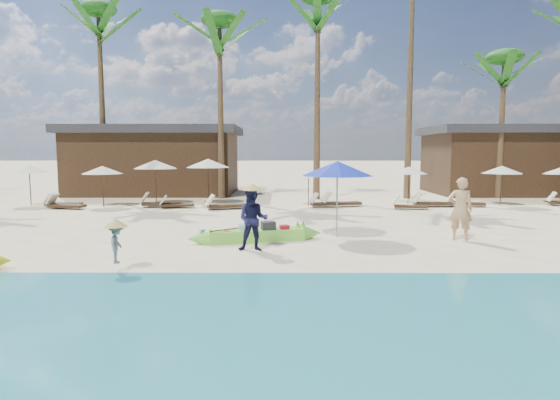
{
  "coord_description": "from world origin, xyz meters",
  "views": [
    {
      "loc": [
        0.16,
        -12.8,
        2.75
      ],
      "look_at": [
        0.1,
        2.0,
        1.19
      ],
      "focal_mm": 30.0,
      "sensor_mm": 36.0,
      "label": 1
    }
  ],
  "objects": [
    {
      "name": "palm_4",
      "position": [
        2.15,
        14.01,
        9.45
      ],
      "size": [
        2.08,
        2.08,
        11.7
      ],
      "color": "brown",
      "rests_on": "ground"
    },
    {
      "name": "vendor_green",
      "position": [
        -0.64,
        -0.09,
        0.87
      ],
      "size": [
        0.88,
        0.7,
        1.74
      ],
      "primitive_type": "imported",
      "rotation": [
        0.0,
        0.0,
        -0.05
      ],
      "color": "#16183D",
      "rests_on": "ground"
    },
    {
      "name": "lounger_4_left",
      "position": [
        -5.9,
        9.93,
        0.22
      ],
      "size": [
        1.98,
        0.78,
        0.66
      ],
      "rotation": [
        0.0,
        0.0,
        0.1
      ],
      "color": "#3D2819",
      "rests_on": "ground"
    },
    {
      "name": "ground",
      "position": [
        0.0,
        0.0,
        0.0
      ],
      "size": [
        240.0,
        240.0,
        0.0
      ],
      "primitive_type": "plane",
      "color": "#FFEABC",
      "rests_on": "ground"
    },
    {
      "name": "resort_parasol_5",
      "position": [
        -3.7,
        11.62,
        2.11
      ],
      "size": [
        2.27,
        2.27,
        2.34
      ],
      "color": "#3D2819",
      "rests_on": "ground"
    },
    {
      "name": "resort_parasol_7",
      "position": [
        6.79,
        11.62,
        1.75
      ],
      "size": [
        1.88,
        1.88,
        1.94
      ],
      "color": "#3D2819",
      "rests_on": "ground"
    },
    {
      "name": "lounger_7_left",
      "position": [
        6.14,
        9.18,
        0.18
      ],
      "size": [
        1.69,
        0.86,
        0.55
      ],
      "rotation": [
        0.0,
        0.0,
        -0.24
      ],
      "color": "#3D2819",
      "rests_on": "ground"
    },
    {
      "name": "pavilion_west",
      "position": [
        -8.0,
        17.5,
        2.19
      ],
      "size": [
        10.8,
        6.6,
        4.3
      ],
      "color": "#3D2819",
      "rests_on": "ground"
    },
    {
      "name": "green_canoe",
      "position": [
        -0.62,
        1.27,
        0.2
      ],
      "size": [
        4.58,
        1.49,
        0.59
      ],
      "rotation": [
        0.0,
        0.0,
        0.26
      ],
      "color": "#79E244",
      "rests_on": "ground"
    },
    {
      "name": "resort_parasol_3",
      "position": [
        -8.7,
        10.2,
        1.82
      ],
      "size": [
        1.95,
        1.95,
        2.01
      ],
      "color": "#3D2819",
      "rests_on": "ground"
    },
    {
      "name": "resort_parasol_4",
      "position": [
        -6.4,
        11.38,
        2.05
      ],
      "size": [
        2.21,
        2.21,
        2.28
      ],
      "color": "#3D2819",
      "rests_on": "ground"
    },
    {
      "name": "blue_umbrella",
      "position": [
        1.9,
        1.9,
        2.2
      ],
      "size": [
        2.26,
        2.26,
        2.43
      ],
      "color": "#99999E",
      "rests_on": "ground"
    },
    {
      "name": "pavilion_east",
      "position": [
        14.0,
        17.5,
        2.2
      ],
      "size": [
        8.8,
        6.6,
        4.3
      ],
      "color": "#3D2819",
      "rests_on": "ground"
    },
    {
      "name": "lounger_5_left",
      "position": [
        -2.6,
        9.14,
        0.21
      ],
      "size": [
        1.97,
        1.16,
        0.64
      ],
      "rotation": [
        0.0,
        0.0,
        0.33
      ],
      "color": "#3D2819",
      "rests_on": "ground"
    },
    {
      "name": "palm_2",
      "position": [
        -10.45,
        15.08,
        9.18
      ],
      "size": [
        2.08,
        2.08,
        11.33
      ],
      "color": "brown",
      "rests_on": "ground"
    },
    {
      "name": "lounger_4_right",
      "position": [
        -4.99,
        9.57,
        0.19
      ],
      "size": [
        1.72,
        0.81,
        0.56
      ],
      "rotation": [
        0.0,
        0.0,
        0.19
      ],
      "color": "#3D2819",
      "rests_on": "ground"
    },
    {
      "name": "lounger_6_right",
      "position": [
        2.99,
        10.14,
        0.23
      ],
      "size": [
        2.07,
        1.07,
        0.67
      ],
      "rotation": [
        0.0,
        0.0,
        0.24
      ],
      "color": "#3D2819",
      "rests_on": "ground"
    },
    {
      "name": "lounger_8_left",
      "position": [
        9.17,
        10.26,
        0.21
      ],
      "size": [
        1.89,
        0.93,
        0.62
      ],
      "rotation": [
        0.0,
        0.0,
        -0.22
      ],
      "color": "#3D2819",
      "rests_on": "ground"
    },
    {
      "name": "resort_parasol_2",
      "position": [
        -12.61,
        10.76,
        1.84
      ],
      "size": [
        1.98,
        1.98,
        2.04
      ],
      "color": "#3D2819",
      "rests_on": "ground"
    },
    {
      "name": "lounger_3_right",
      "position": [
        -10.22,
        9.26,
        0.21
      ],
      "size": [
        1.93,
        0.95,
        0.63
      ],
      "rotation": [
        0.0,
        0.0,
        -0.22
      ],
      "color": "#3D2819",
      "rests_on": "ground"
    },
    {
      "name": "wet_sand_strip",
      "position": [
        0.0,
        -5.0,
        0.0
      ],
      "size": [
        240.0,
        4.5,
        0.01
      ],
      "primitive_type": "cube",
      "color": "tan",
      "rests_on": "ground"
    },
    {
      "name": "lounger_6_left",
      "position": [
        2.34,
        10.04,
        0.21
      ],
      "size": [
        1.92,
        0.93,
        0.63
      ],
      "rotation": [
        0.0,
        0.0,
        0.2
      ],
      "color": "#3D2819",
      "rests_on": "ground"
    },
    {
      "name": "tourist",
      "position": [
        5.66,
        1.49,
        0.97
      ],
      "size": [
        0.81,
        0.65,
        1.95
      ],
      "primitive_type": "imported",
      "rotation": [
        0.0,
        0.0,
        2.85
      ],
      "color": "tan",
      "rests_on": "ground"
    },
    {
      "name": "lounger_7_right",
      "position": [
        7.48,
        10.17,
        0.21
      ],
      "size": [
        1.89,
        0.6,
        0.64
      ],
      "rotation": [
        0.0,
        0.0,
        -0.01
      ],
      "color": "#3D2819",
      "rests_on": "ground"
    },
    {
      "name": "resort_parasol_6",
      "position": [
        1.49,
        10.65,
        1.65
      ],
      "size": [
        1.77,
        1.77,
        1.83
      ],
      "color": "#3D2819",
      "rests_on": "ground"
    },
    {
      "name": "vendor_yellow",
      "position": [
        -3.63,
        -2.28,
        0.63
      ],
      "size": [
        0.4,
        0.62,
        0.91
      ],
      "primitive_type": "imported",
      "rotation": [
        0.0,
        0.0,
        1.68
      ],
      "color": "gray",
      "rests_on": "ground"
    },
    {
      "name": "resort_parasol_8",
      "position": [
        11.16,
        10.63,
        1.81
      ],
      "size": [
        1.95,
        1.95,
        2.01
      ],
      "color": "#3D2819",
      "rests_on": "ground"
    },
    {
      "name": "palm_3",
      "position": [
        -3.36,
        14.27,
        8.58
      ],
      "size": [
        2.08,
        2.08,
        10.52
      ],
      "color": "brown",
      "rests_on": "ground"
    },
    {
      "name": "palm_6",
      "position": [
        12.84,
        14.52,
        7.05
      ],
      "size": [
        2.08,
        2.08,
        8.51
      ],
      "color": "brown",
      "rests_on": "ground"
    },
    {
      "name": "lounger_3_left",
      "position": [
        -10.68,
        9.94,
        0.2
      ],
      "size": [
        1.81,
        0.74,
        0.6
      ],
      "rotation": [
        0.0,
        0.0,
        0.12
      ],
      "color": "#3D2819",
      "rests_on": "ground"
    },
    {
      "name": "palm_5",
      "position": [
        7.45,
        14.38,
        10.82
      ],
      "size": [
        2.08,
        2.08,
        13.6
      ],
      "color": "brown",
      "rests_on": "ground"
    }
  ]
}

